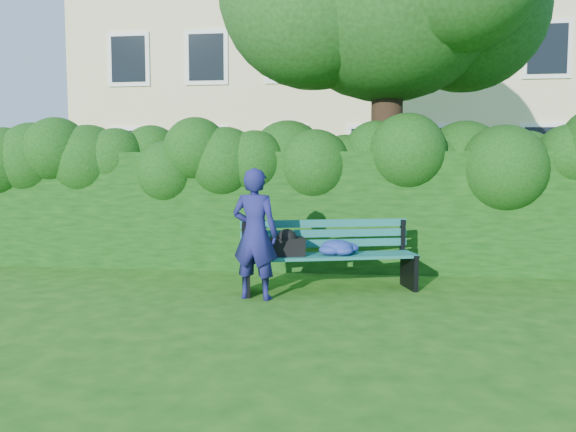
# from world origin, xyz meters

# --- Properties ---
(ground) EXTENTS (80.00, 80.00, 0.00)m
(ground) POSITION_xyz_m (0.00, 0.00, 0.00)
(ground) COLOR #194E10
(ground) RESTS_ON ground
(apartment_building) EXTENTS (16.00, 8.08, 12.00)m
(apartment_building) POSITION_xyz_m (-0.00, 13.99, 6.00)
(apartment_building) COLOR beige
(apartment_building) RESTS_ON ground
(hedge) EXTENTS (10.00, 1.00, 1.80)m
(hedge) POSITION_xyz_m (0.00, 2.20, 0.90)
(hedge) COLOR #0C330B
(hedge) RESTS_ON ground
(park_bench) EXTENTS (2.28, 1.15, 0.89)m
(park_bench) POSITION_xyz_m (0.46, 0.57, 0.50)
(park_bench) COLOR #10534C
(park_bench) RESTS_ON ground
(man_reading) EXTENTS (0.64, 0.48, 1.57)m
(man_reading) POSITION_xyz_m (-0.32, 0.02, 0.78)
(man_reading) COLOR #181854
(man_reading) RESTS_ON ground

